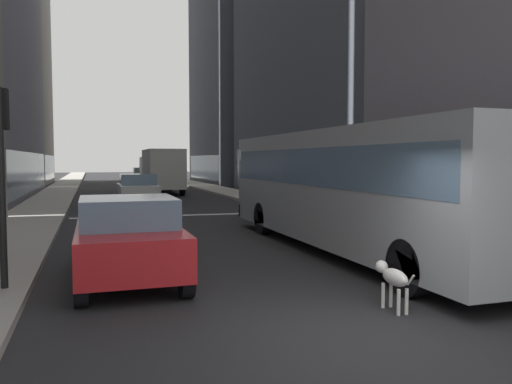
% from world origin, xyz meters
% --- Properties ---
extents(ground_plane, '(120.00, 120.00, 0.00)m').
position_xyz_m(ground_plane, '(0.00, 35.00, 0.00)').
color(ground_plane, '#232326').
extents(sidewalk_left, '(2.40, 110.00, 0.15)m').
position_xyz_m(sidewalk_left, '(-5.70, 35.00, 0.07)').
color(sidewalk_left, '#9E9991').
rests_on(sidewalk_left, ground).
extents(sidewalk_right, '(2.40, 110.00, 0.15)m').
position_xyz_m(sidewalk_right, '(5.70, 35.00, 0.07)').
color(sidewalk_right, '#ADA89E').
rests_on(sidewalk_right, ground).
extents(building_right_far, '(9.18, 14.82, 23.77)m').
position_xyz_m(building_right_far, '(11.90, 44.41, 11.88)').
color(building_right_far, '#4C515B').
rests_on(building_right_far, ground).
extents(transit_bus, '(2.78, 11.53, 3.05)m').
position_xyz_m(transit_bus, '(2.80, 5.73, 1.78)').
color(transit_bus, '#999EA3').
rests_on(transit_bus, ground).
extents(car_red_coupe, '(1.90, 4.34, 1.62)m').
position_xyz_m(car_red_coupe, '(-2.80, 4.38, 0.82)').
color(car_red_coupe, red).
rests_on(car_red_coupe, ground).
extents(car_yellow_taxi, '(1.86, 4.26, 1.62)m').
position_xyz_m(car_yellow_taxi, '(1.20, 43.61, 0.82)').
color(car_yellow_taxi, yellow).
rests_on(car_yellow_taxi, ground).
extents(car_white_van, '(1.88, 4.38, 1.62)m').
position_xyz_m(car_white_van, '(-1.20, 20.94, 0.82)').
color(car_white_van, silver).
rests_on(car_white_van, ground).
extents(box_truck, '(2.30, 7.50, 3.05)m').
position_xyz_m(box_truck, '(1.20, 29.85, 1.67)').
color(box_truck, silver).
rests_on(box_truck, ground).
extents(dalmatian_dog, '(0.22, 0.96, 0.72)m').
position_xyz_m(dalmatian_dog, '(0.97, 1.00, 0.51)').
color(dalmatian_dog, white).
rests_on(dalmatian_dog, ground).
extents(traffic_light_near, '(0.24, 0.40, 3.40)m').
position_xyz_m(traffic_light_near, '(-4.90, 3.82, 2.44)').
color(traffic_light_near, black).
rests_on(traffic_light_near, sidewalk_left).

